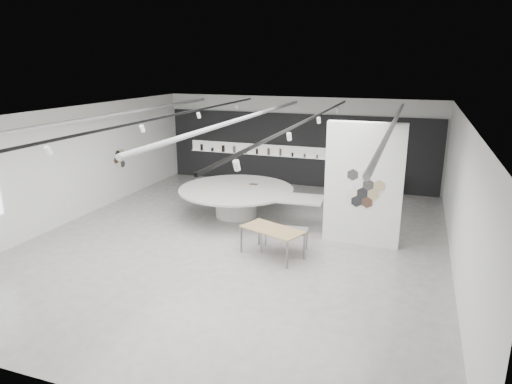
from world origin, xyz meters
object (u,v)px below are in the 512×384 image
(partition_column, at_px, (364,185))
(sample_table_wood, at_px, (272,231))
(display_island, at_px, (238,198))
(kitchen_counter, at_px, (378,184))
(sample_table_stone, at_px, (285,231))

(partition_column, height_order, sample_table_wood, partition_column)
(display_island, height_order, kitchen_counter, kitchen_counter)
(display_island, bearing_deg, sample_table_stone, -49.23)
(partition_column, distance_m, kitchen_counter, 5.68)
(partition_column, height_order, sample_table_stone, partition_column)
(partition_column, xyz_separation_m, kitchen_counter, (-0.00, 5.51, -1.37))
(kitchen_counter, bearing_deg, sample_table_wood, -101.32)
(partition_column, relative_size, sample_table_wood, 1.89)
(kitchen_counter, bearing_deg, sample_table_stone, -100.56)
(sample_table_wood, bearing_deg, kitchen_counter, 73.33)
(display_island, bearing_deg, kitchen_counter, 42.03)
(sample_table_stone, bearing_deg, sample_table_wood, -117.80)
(partition_column, xyz_separation_m, sample_table_stone, (-1.95, -1.34, -1.19))
(sample_table_wood, distance_m, sample_table_stone, 0.51)
(partition_column, relative_size, kitchen_counter, 2.29)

